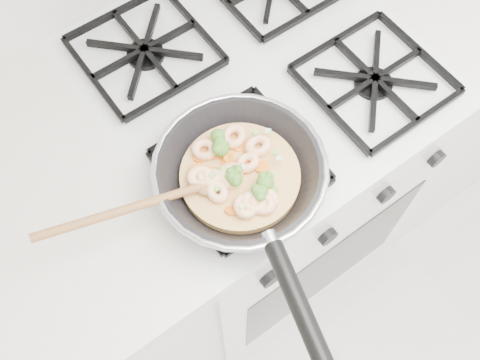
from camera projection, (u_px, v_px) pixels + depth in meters
stove at (253, 177)px, 1.42m from camera, size 0.60×0.60×0.92m
counter_right at (470, 37)px, 1.64m from camera, size 1.00×0.60×0.90m
skillet at (240, 177)px, 0.87m from camera, size 0.45×0.45×0.09m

